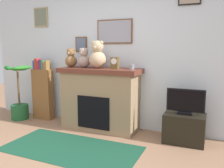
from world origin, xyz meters
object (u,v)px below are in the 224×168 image
at_px(potted_plant, 19,103).
at_px(teddy_bear_grey, 71,59).
at_px(fireplace, 100,98).
at_px(bookshelf, 43,91).
at_px(candle_jar, 132,67).
at_px(television, 185,102).
at_px(teddy_bear_tan, 84,59).
at_px(tv_stand, 184,128).
at_px(mantel_clock, 115,63).
at_px(teddy_bear_cream, 97,56).

bearing_deg(potted_plant, teddy_bear_grey, 6.68).
relative_size(fireplace, bookshelf, 1.18).
bearing_deg(candle_jar, television, -1.54).
bearing_deg(television, teddy_bear_tan, 179.26).
distance_m(tv_stand, teddy_bear_grey, 2.25).
height_order(bookshelf, television, bookshelf).
relative_size(potted_plant, mantel_clock, 5.65).
bearing_deg(fireplace, mantel_clock, -3.79).
bearing_deg(television, bookshelf, 177.89).
xyz_separation_m(fireplace, bookshelf, (-1.31, 0.06, 0.02)).
bearing_deg(mantel_clock, candle_jar, 0.25).
bearing_deg(bookshelf, television, -2.11).
height_order(mantel_clock, teddy_bear_tan, teddy_bear_tan).
height_order(potted_plant, teddy_bear_tan, teddy_bear_tan).
xyz_separation_m(bookshelf, teddy_bear_tan, (1.01, -0.08, 0.67)).
distance_m(television, teddy_bear_tan, 1.85).
relative_size(television, candle_jar, 6.76).
distance_m(bookshelf, teddy_bear_cream, 1.47).
bearing_deg(teddy_bear_grey, television, -0.64).
relative_size(bookshelf, teddy_bear_tan, 3.51).
bearing_deg(teddy_bear_cream, teddy_bear_grey, 179.98).
bearing_deg(tv_stand, potted_plant, -177.92).
xyz_separation_m(fireplace, candle_jar, (0.58, -0.02, 0.57)).
height_order(bookshelf, teddy_bear_grey, teddy_bear_grey).
distance_m(potted_plant, teddy_bear_grey, 1.47).
xyz_separation_m(potted_plant, teddy_bear_grey, (1.17, 0.14, 0.89)).
height_order(television, teddy_bear_grey, teddy_bear_grey).
distance_m(fireplace, television, 1.44).
bearing_deg(teddy_bear_tan, teddy_bear_cream, -0.03).
height_order(bookshelf, mantel_clock, mantel_clock).
height_order(fireplace, teddy_bear_cream, teddy_bear_cream).
bearing_deg(bookshelf, teddy_bear_tan, -4.46).
xyz_separation_m(teddy_bear_tan, teddy_bear_cream, (0.27, -0.00, 0.06)).
height_order(teddy_bear_tan, teddy_bear_cream, teddy_bear_cream).
bearing_deg(potted_plant, teddy_bear_tan, 5.45).
distance_m(fireplace, mantel_clock, 0.69).
bearing_deg(teddy_bear_cream, mantel_clock, -0.12).
height_order(fireplace, bookshelf, bookshelf).
xyz_separation_m(fireplace, potted_plant, (-1.74, -0.15, -0.21)).
bearing_deg(teddy_bear_cream, potted_plant, -175.41).
height_order(mantel_clock, teddy_bear_cream, teddy_bear_cream).
bearing_deg(teddy_bear_grey, potted_plant, -173.32).
relative_size(potted_plant, tv_stand, 1.82).
bearing_deg(bookshelf, candle_jar, -2.36).
relative_size(teddy_bear_grey, teddy_bear_tan, 0.98).
xyz_separation_m(bookshelf, mantel_clock, (1.60, -0.08, 0.61)).
bearing_deg(tv_stand, teddy_bear_grey, 179.40).
relative_size(mantel_clock, teddy_bear_grey, 0.57).
bearing_deg(fireplace, bookshelf, 177.36).
distance_m(candle_jar, teddy_bear_cream, 0.64).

